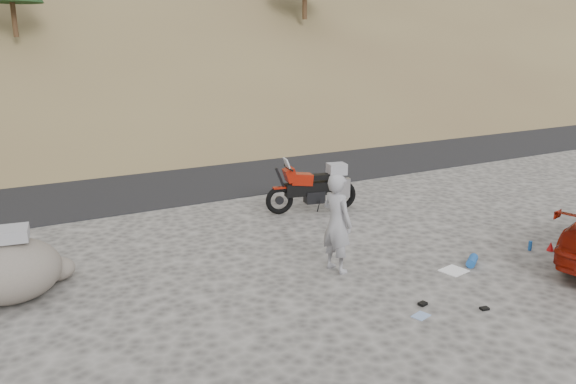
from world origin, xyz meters
The scene contains 13 objects.
ground centered at (0.00, 0.00, 0.00)m, with size 140.00×140.00×0.00m, color #484643.
road centered at (0.00, 9.00, 0.00)m, with size 120.00×7.00×0.05m, color black.
motorcycle centered at (1.44, 3.52, 0.59)m, with size 2.31×0.96×1.39m.
man centered at (-0.23, 0.18, 0.00)m, with size 0.66×0.43×1.81m, color gray.
boulder centered at (-5.45, 1.69, 0.53)m, with size 1.94×1.80×1.20m.
small_rock centered at (-4.74, 2.21, 0.20)m, with size 0.86×0.83×0.41m.
gear_white_cloth centered at (1.61, -0.92, 0.01)m, with size 0.44×0.39×0.01m, color white.
gear_blue_mat centered at (2.13, -0.86, 0.08)m, with size 0.16×0.16×0.41m, color #1A4F9D.
gear_bottle centered at (3.72, -0.89, 0.10)m, with size 0.07×0.07×0.19m, color #1A4F9D.
gear_funnel centered at (4.06, -1.10, 0.09)m, with size 0.14×0.14×0.18m, color #B20B0D.
gear_glove_a centered at (0.90, -2.26, 0.02)m, with size 0.13×0.09×0.04m, color black.
gear_glove_b centered at (0.17, -1.67, 0.02)m, with size 0.14×0.10×0.05m, color black.
gear_blue_cloth centered at (-0.11, -1.94, 0.01)m, with size 0.27×0.20×0.01m, color #7E98C3.
Camera 1 is at (-5.66, -7.68, 4.01)m, focal length 35.00 mm.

